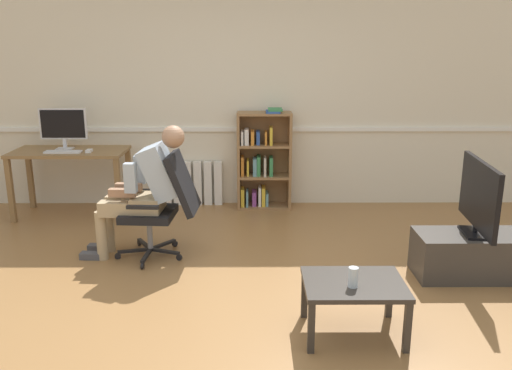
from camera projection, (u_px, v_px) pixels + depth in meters
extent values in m
plane|color=olive|center=(237.00, 302.00, 4.11)|extent=(18.00, 18.00, 0.00)
cube|color=beige|center=(242.00, 92.00, 6.31)|extent=(12.00, 0.10, 2.70)
cube|color=white|center=(243.00, 129.00, 6.36)|extent=(12.00, 0.03, 0.05)
cube|color=olive|center=(10.00, 191.00, 5.81)|extent=(0.06, 0.06, 0.72)
cube|color=olive|center=(118.00, 191.00, 5.82)|extent=(0.06, 0.06, 0.72)
cube|color=olive|center=(129.00, 178.00, 6.34)|extent=(0.06, 0.06, 0.72)
cube|color=olive|center=(30.00, 179.00, 6.33)|extent=(0.06, 0.06, 0.72)
cube|color=olive|center=(69.00, 152.00, 5.98)|extent=(1.25, 0.62, 0.04)
cube|color=silver|center=(65.00, 149.00, 6.03)|extent=(0.18, 0.14, 0.01)
cube|color=silver|center=(65.00, 143.00, 6.03)|extent=(0.04, 0.02, 0.10)
cube|color=silver|center=(63.00, 124.00, 5.98)|extent=(0.53, 0.02, 0.35)
cube|color=black|center=(63.00, 124.00, 5.96)|extent=(0.49, 0.00, 0.31)
cube|color=white|center=(63.00, 152.00, 5.84)|extent=(0.39, 0.12, 0.02)
cube|color=white|center=(89.00, 151.00, 5.86)|extent=(0.06, 0.10, 0.03)
cube|color=olive|center=(239.00, 161.00, 6.29)|extent=(0.03, 0.28, 1.14)
cube|color=olive|center=(290.00, 161.00, 6.30)|extent=(0.03, 0.28, 1.14)
cube|color=olive|center=(264.00, 158.00, 6.43)|extent=(0.60, 0.02, 1.14)
cube|color=olive|center=(264.00, 206.00, 6.44)|extent=(0.57, 0.28, 0.03)
cube|color=olive|center=(264.00, 176.00, 6.34)|extent=(0.57, 0.28, 0.03)
cube|color=olive|center=(264.00, 145.00, 6.25)|extent=(0.57, 0.28, 0.03)
cube|color=olive|center=(264.00, 114.00, 6.15)|extent=(0.57, 0.28, 0.03)
cube|color=gold|center=(243.00, 197.00, 6.40)|extent=(0.04, 0.19, 0.21)
cube|color=orange|center=(243.00, 166.00, 6.32)|extent=(0.03, 0.19, 0.22)
cube|color=white|center=(243.00, 138.00, 6.21)|extent=(0.03, 0.19, 0.16)
cube|color=#6699A3|center=(247.00, 198.00, 6.39)|extent=(0.02, 0.19, 0.19)
cube|color=gold|center=(248.00, 167.00, 6.33)|extent=(0.02, 0.19, 0.18)
cube|color=white|center=(247.00, 136.00, 6.22)|extent=(0.05, 0.19, 0.18)
cube|color=#89428E|center=(254.00, 198.00, 6.43)|extent=(0.05, 0.19, 0.17)
cube|color=#6699A3|center=(255.00, 166.00, 6.32)|extent=(0.04, 0.19, 0.20)
cube|color=orange|center=(253.00, 137.00, 6.21)|extent=(0.04, 0.19, 0.16)
cube|color=white|center=(260.00, 196.00, 6.41)|extent=(0.03, 0.19, 0.23)
cube|color=#38844C|center=(259.00, 165.00, 6.32)|extent=(0.04, 0.19, 0.23)
cube|color=#2D519E|center=(258.00, 138.00, 6.24)|extent=(0.04, 0.19, 0.15)
cube|color=gold|center=(263.00, 196.00, 6.42)|extent=(0.04, 0.19, 0.22)
cube|color=beige|center=(265.00, 166.00, 6.29)|extent=(0.03, 0.19, 0.22)
cube|color=orange|center=(266.00, 138.00, 6.23)|extent=(0.02, 0.19, 0.15)
cube|color=#6699A3|center=(267.00, 198.00, 6.44)|extent=(0.03, 0.19, 0.15)
cube|color=#38844C|center=(271.00, 166.00, 6.31)|extent=(0.04, 0.19, 0.22)
cube|color=gold|center=(271.00, 136.00, 6.21)|extent=(0.03, 0.19, 0.21)
cube|color=#2D519E|center=(273.00, 112.00, 6.11)|extent=(0.16, 0.22, 0.02)
cube|color=#38844C|center=(275.00, 110.00, 6.11)|extent=(0.16, 0.22, 0.02)
cube|color=white|center=(157.00, 183.00, 6.48)|extent=(0.09, 0.08, 0.53)
cube|color=white|center=(167.00, 183.00, 6.48)|extent=(0.09, 0.08, 0.53)
cube|color=white|center=(178.00, 183.00, 6.48)|extent=(0.09, 0.08, 0.53)
cube|color=white|center=(188.00, 183.00, 6.48)|extent=(0.09, 0.08, 0.53)
cube|color=white|center=(198.00, 183.00, 6.49)|extent=(0.09, 0.08, 0.53)
cube|color=white|center=(208.00, 183.00, 6.49)|extent=(0.09, 0.08, 0.53)
cube|color=white|center=(218.00, 183.00, 6.49)|extent=(0.09, 0.08, 0.53)
cube|color=black|center=(147.00, 255.00, 4.82)|extent=(0.05, 0.30, 0.02)
cylinder|color=black|center=(142.00, 266.00, 4.69)|extent=(0.03, 0.06, 0.06)
cube|color=black|center=(165.00, 251.00, 4.92)|extent=(0.29, 0.14, 0.02)
cylinder|color=black|center=(179.00, 257.00, 4.87)|extent=(0.06, 0.04, 0.06)
cube|color=black|center=(163.00, 245.00, 5.08)|extent=(0.22, 0.25, 0.02)
cylinder|color=black|center=(175.00, 244.00, 5.20)|extent=(0.05, 0.06, 0.06)
cube|color=black|center=(145.00, 244.00, 5.09)|extent=(0.19, 0.27, 0.02)
cylinder|color=black|center=(139.00, 243.00, 5.22)|extent=(0.05, 0.06, 0.06)
cube|color=black|center=(134.00, 251.00, 4.93)|extent=(0.30, 0.11, 0.02)
cylinder|color=black|center=(118.00, 256.00, 4.91)|extent=(0.06, 0.04, 0.06)
cylinder|color=gray|center=(150.00, 233.00, 4.93)|extent=(0.05, 0.05, 0.30)
cube|color=black|center=(149.00, 214.00, 4.88)|extent=(0.49, 0.49, 0.07)
cube|color=black|center=(183.00, 183.00, 4.78)|extent=(0.28, 0.45, 0.55)
cube|color=black|center=(157.00, 191.00, 5.09)|extent=(0.28, 0.06, 0.03)
cube|color=black|center=(143.00, 207.00, 4.59)|extent=(0.28, 0.06, 0.03)
cube|color=tan|center=(148.00, 203.00, 4.85)|extent=(0.28, 0.36, 0.14)
cube|color=#A3B2C1|center=(161.00, 172.00, 4.77)|extent=(0.38, 0.36, 0.52)
sphere|color=#A87A5B|center=(173.00, 137.00, 4.68)|extent=(0.20, 0.20, 0.20)
cube|color=black|center=(117.00, 192.00, 4.84)|extent=(0.15, 0.05, 0.02)
cube|color=tan|center=(129.00, 202.00, 4.97)|extent=(0.43, 0.16, 0.13)
cylinder|color=tan|center=(109.00, 228.00, 5.05)|extent=(0.10, 0.10, 0.46)
cube|color=#4C4C51|center=(100.00, 248.00, 5.10)|extent=(0.23, 0.10, 0.06)
cube|color=tan|center=(122.00, 209.00, 4.77)|extent=(0.43, 0.16, 0.13)
cylinder|color=tan|center=(102.00, 236.00, 4.85)|extent=(0.10, 0.10, 0.46)
cube|color=#4C4C51|center=(93.00, 256.00, 4.91)|extent=(0.23, 0.10, 0.06)
cube|color=#A3B2C1|center=(140.00, 169.00, 4.94)|extent=(0.10, 0.09, 0.26)
cube|color=#A87A5B|center=(129.00, 187.00, 4.92)|extent=(0.24, 0.08, 0.07)
cube|color=#A3B2C1|center=(130.00, 178.00, 4.63)|extent=(0.10, 0.09, 0.26)
cube|color=#A87A5B|center=(122.00, 193.00, 4.74)|extent=(0.24, 0.08, 0.07)
cube|color=#3D3833|center=(472.00, 255.00, 4.51)|extent=(0.95, 0.44, 0.38)
cube|color=black|center=(475.00, 233.00, 4.46)|extent=(0.23, 0.34, 0.02)
cylinder|color=black|center=(475.00, 229.00, 4.45)|extent=(0.04, 0.04, 0.05)
cube|color=black|center=(479.00, 194.00, 4.37)|extent=(0.13, 0.90, 0.55)
cube|color=#B7D1F9|center=(482.00, 194.00, 4.37)|extent=(0.08, 0.84, 0.50)
cube|color=#332D28|center=(311.00, 328.00, 3.40)|extent=(0.04, 0.04, 0.35)
cube|color=#332D28|center=(407.00, 327.00, 3.40)|extent=(0.04, 0.04, 0.35)
cube|color=#332D28|center=(389.00, 294.00, 3.85)|extent=(0.04, 0.04, 0.35)
cube|color=#332D28|center=(304.00, 294.00, 3.84)|extent=(0.04, 0.04, 0.35)
cube|color=#332D28|center=(354.00, 284.00, 3.57)|extent=(0.67, 0.52, 0.03)
cylinder|color=silver|center=(353.00, 277.00, 3.48)|extent=(0.06, 0.06, 0.14)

